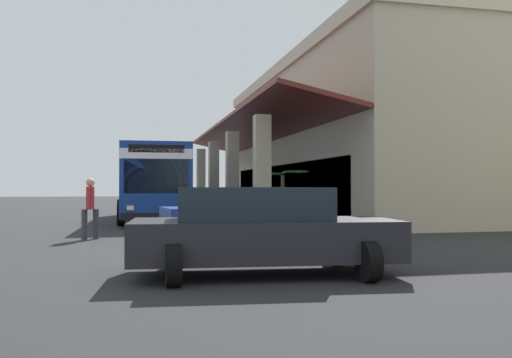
{
  "coord_description": "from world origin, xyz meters",
  "views": [
    {
      "loc": [
        26.98,
        -0.4,
        1.48
      ],
      "look_at": [
        6.5,
        4.27,
        1.78
      ],
      "focal_mm": 38.01,
      "sensor_mm": 36.0,
      "label": 1
    }
  ],
  "objects": [
    {
      "name": "parked_sedan_charcoal",
      "position": [
        18.14,
        1.7,
        0.75
      ],
      "size": [
        2.71,
        4.55,
        1.47
      ],
      "color": "#232328",
      "rests_on": "ground"
    },
    {
      "name": "pedestrian",
      "position": [
        11.1,
        -1.57,
        0.97
      ],
      "size": [
        0.69,
        0.45,
        1.72
      ],
      "color": "#38383D",
      "rests_on": "ground"
    },
    {
      "name": "ground",
      "position": [
        0.0,
        8.0,
        0.0
      ],
      "size": [
        120.0,
        120.0,
        0.0
      ],
      "primitive_type": "plane",
      "color": "#262628"
    },
    {
      "name": "curb_strip",
      "position": [
        -0.45,
        4.03,
        0.06
      ],
      "size": [
        28.17,
        0.5,
        0.12
      ],
      "primitive_type": "cube",
      "color": "#9E998E",
      "rests_on": "ground"
    },
    {
      "name": "transit_bus",
      "position": [
        2.16,
        0.52,
        1.85
      ],
      "size": [
        11.26,
        2.98,
        3.34
      ],
      "color": "navy",
      "rests_on": "ground"
    },
    {
      "name": "parked_sedan_blue",
      "position": [
        12.36,
        2.55,
        0.75
      ],
      "size": [
        2.76,
        4.57,
        1.47
      ],
      "color": "navy",
      "rests_on": "ground"
    },
    {
      "name": "plaza_building",
      "position": [
        -0.45,
        13.66,
        3.96
      ],
      "size": [
        23.78,
        16.84,
        7.91
      ],
      "color": "#B2A88E",
      "rests_on": "ground"
    },
    {
      "name": "potted_palm",
      "position": [
        6.3,
        5.4,
        0.64
      ],
      "size": [
        2.12,
        2.05,
        2.17
      ],
      "color": "gray",
      "rests_on": "ground"
    }
  ]
}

